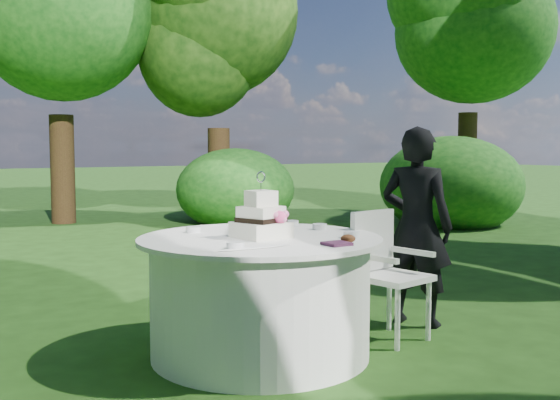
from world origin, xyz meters
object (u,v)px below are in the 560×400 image
object	(u,v)px
napkins	(337,244)
table	(260,296)
guest	(416,226)
chair	(385,265)
cake	(262,220)

from	to	relation	value
napkins	table	size ratio (longest dim) A/B	0.09
napkins	guest	xyz separation A→B (m)	(1.17, 0.56, -0.03)
guest	table	distance (m)	1.42
guest	chair	bearing A→B (deg)	80.54
guest	table	xyz separation A→B (m)	(-1.37, -0.02, -0.36)
table	chair	distance (m)	0.96
table	guest	bearing A→B (deg)	0.88
napkins	guest	distance (m)	1.30
guest	chair	distance (m)	0.51
guest	chair	xyz separation A→B (m)	(-0.43, -0.14, -0.23)
napkins	chair	size ratio (longest dim) A/B	0.16
table	napkins	bearing A→B (deg)	-69.42
guest	chair	world-z (taller)	guest
table	chair	bearing A→B (deg)	-7.37
table	cake	xyz separation A→B (m)	(-0.01, -0.04, 0.50)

